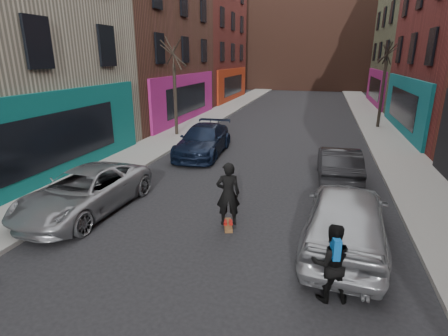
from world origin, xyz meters
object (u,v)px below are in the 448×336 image
Objects in this scene: tree_right_far at (384,76)px; parked_left_end at (203,140)px; parked_right_end at (338,164)px; pedestrian at (331,262)px; parked_left_far at (85,191)px; tree_left_far at (175,80)px; skateboard at (228,225)px; skateboarder at (228,194)px; parked_right_far at (346,217)px.

tree_right_far reaches higher than parked_left_end.
parked_left_end reaches higher than parked_right_end.
parked_left_far is at bearing -31.77° from pedestrian.
skateboard is (6.23, -10.93, -3.33)m from tree_left_far.
parked_left_end is 7.99m from skateboarder.
tree_right_far is 4.09× the size of pedestrian.
parked_left_end is at bearing -134.29° from tree_right_far.
tree_left_far reaches higher than parked_left_end.
parked_left_far is 2.65× the size of skateboarder.
tree_left_far is 11.54m from parked_left_far.
parked_right_end is at bearing 39.13° from skateboard.
parked_right_far is 5.21m from parked_right_end.
parked_right_end is at bearing 36.44° from parked_left_far.
pedestrian is (-0.39, -2.25, -0.00)m from parked_right_far.
pedestrian is (9.01, -13.44, -2.54)m from tree_left_far.
parked_right_far is 2.29m from pedestrian.
parked_left_end is at bearing 95.58° from skateboard.
parked_left_far is 4.68m from skateboard.
parked_left_far is at bearing 163.77° from skateboard.
parked_right_end is 5.92m from skateboard.
pedestrian reaches higher than parked_left_far.
skateboarder is at bearing -60.31° from tree_left_far.
parked_right_far is 2.66× the size of skateboarder.
parked_left_end reaches higher than parked_left_far.
parked_right_end is 2.27× the size of skateboarder.
tree_right_far is 1.38× the size of parked_left_far.
parked_right_end reaches higher than skateboard.
tree_right_far reaches higher than pedestrian.
tree_right_far is 1.38× the size of parked_right_far.
pedestrian is (-3.39, -19.44, -2.69)m from tree_right_far.
skateboarder reaches higher than parked_right_far.
tree_left_far reaches higher than pedestrian.
tree_left_far is at bearing 101.31° from parked_left_far.
tree_left_far reaches higher than parked_right_end.
parked_left_end is (3.00, -3.64, -2.65)m from tree_left_far.
skateboarder reaches higher than parked_left_end.
parked_right_far is (9.40, -11.18, -2.54)m from tree_left_far.
parked_right_far reaches higher than parked_left_end.
skateboarder is 1.12× the size of pedestrian.
pedestrian is at bearing 84.38° from parked_right_end.
tree_left_far is 5.41m from parked_left_end.
skateboard is at bearing 0.09° from parked_right_far.
tree_left_far is 13.78m from tree_right_far.
parked_left_end is at bearing 82.49° from parked_left_far.
skateboarder reaches higher than pedestrian.
tree_right_far is at bearing -114.18° from pedestrian.
skateboard is (3.23, -7.30, -0.68)m from parked_left_end.
tree_left_far reaches higher than skateboard.
pedestrian reaches higher than parked_right_end.
skateboarder is (-3.17, 0.25, 0.19)m from parked_right_far.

